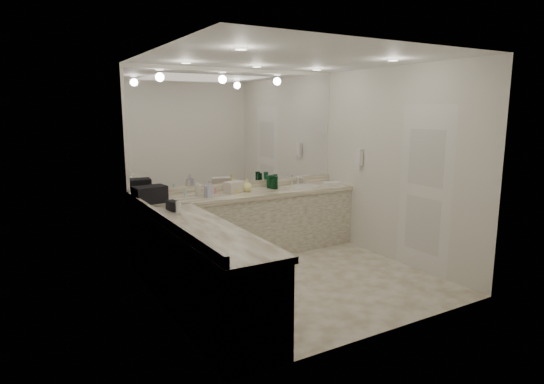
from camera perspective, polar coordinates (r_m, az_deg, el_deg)
floor at (r=5.61m, az=2.96°, el=-11.02°), size 3.20×3.20×0.00m
ceiling at (r=5.25m, az=3.24°, el=16.44°), size 3.20×3.20×0.00m
wall_back at (r=6.57m, az=-4.14°, el=3.84°), size 3.20×0.02×2.60m
wall_left at (r=4.60m, az=-13.80°, el=0.77°), size 0.02×3.00×2.60m
wall_right at (r=6.29m, az=15.37°, el=3.21°), size 0.02×3.00×2.60m
vanity_back_base at (r=6.46m, az=-2.86°, el=-4.19°), size 3.20×0.60×0.84m
vanity_back_top at (r=6.36m, az=-2.86°, el=-0.28°), size 3.20×0.64×0.06m
vanity_left_base at (r=4.64m, az=-8.63°, el=-10.21°), size 0.60×2.40×0.84m
vanity_left_top at (r=4.51m, az=-8.67°, el=-4.82°), size 0.64×2.42×0.06m
backsplash_back at (r=6.60m, az=-4.03°, el=0.80°), size 3.20×0.04×0.10m
backsplash_left at (r=4.67m, az=-13.38°, el=-3.44°), size 0.04×3.00×0.10m
mirror_back at (r=6.52m, az=-4.15°, el=7.98°), size 3.12×0.01×1.55m
mirror_left at (r=4.55m, az=-13.91°, el=6.69°), size 0.01×2.92×1.55m
sink at (r=6.84m, az=4.17°, el=0.68°), size 0.44×0.44×0.03m
faucet at (r=7.00m, az=3.21°, el=1.53°), size 0.24×0.16×0.14m
wall_phone at (r=6.76m, az=10.88°, el=4.29°), size 0.06×0.10×0.24m
door at (r=5.98m, az=18.58°, el=0.27°), size 0.02×0.82×2.10m
black_toiletry_bag at (r=5.79m, az=-15.09°, el=-0.27°), size 0.41×0.29×0.22m
black_bag_spill at (r=5.30m, az=-12.34°, el=-1.74°), size 0.11×0.21×0.11m
cream_cosmetic_case at (r=6.32m, az=-4.75°, el=0.64°), size 0.32×0.25×0.16m
hand_towel at (r=7.03m, az=7.48°, el=1.09°), size 0.30×0.23×0.04m
lotion_left at (r=5.11m, az=-11.65°, el=-1.99°), size 0.06×0.06×0.14m
soap_bottle_a at (r=6.14m, az=-9.29°, el=0.49°), size 0.10×0.10×0.21m
soap_bottle_b at (r=6.02m, az=-7.93°, el=0.39°), size 0.11×0.11×0.22m
soap_bottle_c at (r=6.37m, az=-3.16°, el=0.86°), size 0.16×0.16×0.19m
green_bottle_0 at (r=6.57m, az=0.44°, el=1.18°), size 0.07×0.07×0.19m
green_bottle_1 at (r=6.72m, az=0.39°, el=1.42°), size 0.07×0.07×0.20m
green_bottle_2 at (r=6.66m, az=-0.38°, el=1.30°), size 0.07×0.07×0.19m
green_bottle_3 at (r=6.60m, az=0.05°, el=1.27°), size 0.07×0.07×0.20m
amenity_bottle_0 at (r=6.38m, az=-4.21°, el=0.66°), size 0.06×0.06×0.14m
amenity_bottle_1 at (r=6.28m, az=-7.26°, el=0.14°), size 0.04×0.04×0.08m
amenity_bottle_2 at (r=6.26m, az=-4.56°, el=0.10°), size 0.06×0.06×0.06m
amenity_bottle_3 at (r=6.70m, az=-0.01°, el=0.98°), size 0.05×0.05×0.10m
amenity_bottle_4 at (r=6.05m, az=-10.84°, el=-0.16°), size 0.04×0.04×0.11m
amenity_bottle_5 at (r=6.23m, az=-8.30°, el=0.15°), size 0.04×0.04×0.10m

